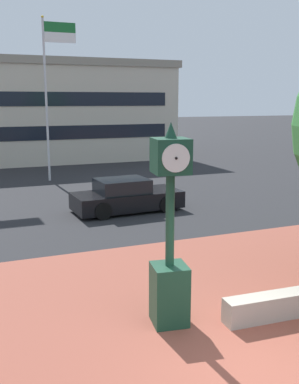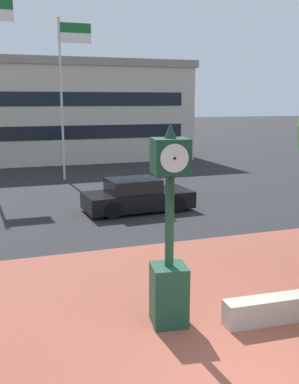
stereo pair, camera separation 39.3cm
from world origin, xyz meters
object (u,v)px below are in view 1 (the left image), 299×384
(street_clock, at_px, (170,245))
(car_street_mid, at_px, (126,197))
(flagpole_secondary, at_px, (49,84))
(civic_building, at_px, (19,110))

(street_clock, relative_size, car_street_mid, 0.91)
(street_clock, distance_m, car_street_mid, 9.04)
(car_street_mid, distance_m, flagpole_secondary, 9.21)
(street_clock, bearing_deg, civic_building, 98.21)
(civic_building, bearing_deg, car_street_mid, -84.14)
(car_street_mid, height_order, civic_building, civic_building)
(flagpole_secondary, height_order, civic_building, flagpole_secondary)
(street_clock, xyz_separation_m, flagpole_secondary, (0.67, 16.66, 3.46))
(flagpole_secondary, bearing_deg, civic_building, 92.70)
(civic_building, bearing_deg, flagpole_secondary, -87.30)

